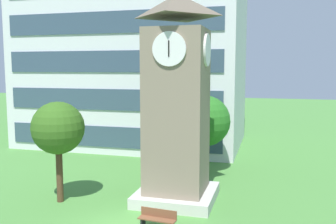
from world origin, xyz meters
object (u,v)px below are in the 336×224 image
at_px(tree_streetside, 58,129).
at_px(park_bench, 158,219).
at_px(clock_tower, 177,110).
at_px(tree_by_building, 205,121).

bearing_deg(tree_streetside, park_bench, -16.96).
height_order(clock_tower, tree_by_building, clock_tower).
xyz_separation_m(clock_tower, park_bench, (0.04, -3.87, -4.67)).
bearing_deg(tree_streetside, tree_by_building, 50.64).
height_order(clock_tower, tree_streetside, clock_tower).
bearing_deg(tree_by_building, tree_streetside, -129.36).
distance_m(clock_tower, tree_streetside, 6.62).
relative_size(park_bench, tree_by_building, 0.33).
relative_size(clock_tower, tree_by_building, 2.06).
xyz_separation_m(clock_tower, tree_streetside, (-6.25, -1.95, -0.98)).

